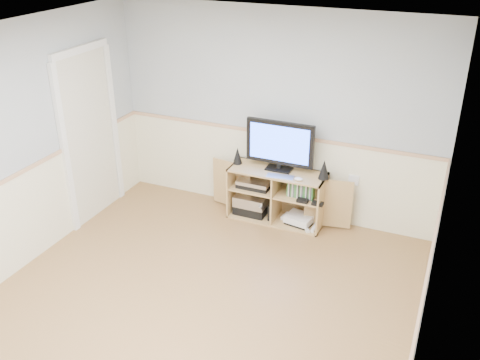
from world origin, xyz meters
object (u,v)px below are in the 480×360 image
object	(u,v)px
media_cabinet	(278,193)
game_consoles	(299,219)
monitor	(280,144)
keyboard	(280,177)

from	to	relation	value
media_cabinet	game_consoles	size ratio (longest dim) A/B	3.91
media_cabinet	game_consoles	xyz separation A→B (m)	(0.30, -0.07, -0.26)
monitor	keyboard	xyz separation A→B (m)	(0.08, -0.19, -0.32)
media_cabinet	keyboard	world-z (taller)	keyboard
monitor	keyboard	bearing A→B (deg)	-66.58
media_cabinet	keyboard	size ratio (longest dim) A/B	5.70
keyboard	game_consoles	distance (m)	0.64
game_consoles	media_cabinet	bearing A→B (deg)	167.60
keyboard	media_cabinet	bearing A→B (deg)	105.82
keyboard	game_consoles	xyz separation A→B (m)	(0.22, 0.13, -0.59)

